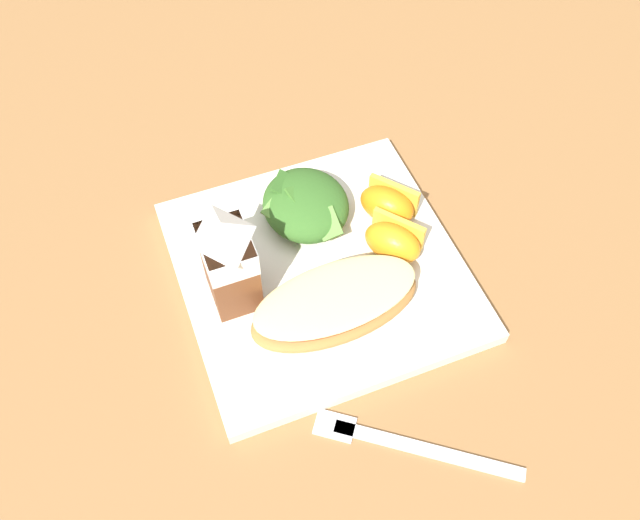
{
  "coord_description": "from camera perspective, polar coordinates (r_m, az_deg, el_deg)",
  "views": [
    {
      "loc": [
        -0.35,
        0.14,
        0.58
      ],
      "look_at": [
        0.0,
        0.0,
        0.03
      ],
      "focal_mm": 37.38,
      "sensor_mm": 36.0,
      "label": 1
    }
  ],
  "objects": [
    {
      "name": "cheesy_pizza_bread",
      "position": [
        0.63,
        1.32,
        -3.75
      ],
      "size": [
        0.09,
        0.17,
        0.04
      ],
      "color": "#A87038",
      "rests_on": "white_plate"
    },
    {
      "name": "ground",
      "position": [
        0.69,
        0.0,
        -1.22
      ],
      "size": [
        3.0,
        3.0,
        0.0
      ],
      "primitive_type": "plane",
      "color": "olive"
    },
    {
      "name": "metal_fork",
      "position": [
        0.61,
        6.87,
        -15.24
      ],
      "size": [
        0.13,
        0.16,
        0.01
      ],
      "color": "silver",
      "rests_on": "ground"
    },
    {
      "name": "green_salad_pile",
      "position": [
        0.7,
        -1.25,
        4.76
      ],
      "size": [
        0.1,
        0.09,
        0.04
      ],
      "color": "#336023",
      "rests_on": "white_plate"
    },
    {
      "name": "orange_wedge_middle",
      "position": [
        0.71,
        5.81,
        4.79
      ],
      "size": [
        0.07,
        0.07,
        0.04
      ],
      "color": "orange",
      "rests_on": "white_plate"
    },
    {
      "name": "white_plate",
      "position": [
        0.69,
        0.0,
        -0.85
      ],
      "size": [
        0.28,
        0.28,
        0.02
      ],
      "primitive_type": "cube",
      "color": "white",
      "rests_on": "ground"
    },
    {
      "name": "orange_wedge_front",
      "position": [
        0.68,
        6.29,
        1.6
      ],
      "size": [
        0.07,
        0.07,
        0.04
      ],
      "color": "orange",
      "rests_on": "white_plate"
    },
    {
      "name": "milk_carton",
      "position": [
        0.62,
        -7.95,
        0.34
      ],
      "size": [
        0.06,
        0.04,
        0.11
      ],
      "color": "brown",
      "rests_on": "white_plate"
    }
  ]
}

